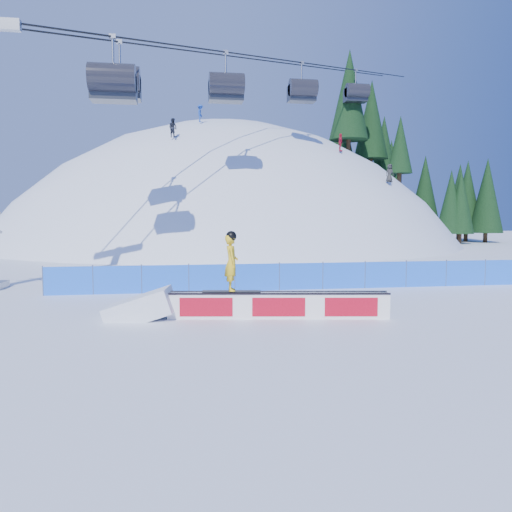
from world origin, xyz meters
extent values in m
plane|color=white|center=(0.00, 0.00, 0.00)|extent=(160.00, 160.00, 0.00)
sphere|color=white|center=(0.00, 42.00, -18.00)|extent=(64.00, 64.00, 64.00)
cylinder|color=#372416|center=(12.69, 36.06, 11.37)|extent=(0.50, 0.50, 1.40)
cone|color=black|center=(12.69, 36.06, 16.67)|extent=(4.14, 4.14, 9.41)
cylinder|color=#372416|center=(17.17, 39.78, 9.51)|extent=(0.50, 0.50, 1.40)
cone|color=black|center=(17.17, 39.78, 13.30)|extent=(2.80, 2.80, 6.37)
cylinder|color=#372416|center=(17.86, 40.19, 9.09)|extent=(0.50, 0.50, 1.40)
cone|color=black|center=(17.86, 40.19, 12.73)|extent=(2.67, 2.67, 6.07)
cylinder|color=#372416|center=(18.03, 40.33, 8.98)|extent=(0.50, 0.50, 1.40)
cone|color=black|center=(18.03, 40.33, 14.16)|extent=(4.03, 4.03, 9.16)
cylinder|color=#372416|center=(20.43, 42.29, 7.23)|extent=(0.50, 0.50, 1.40)
cone|color=black|center=(20.43, 42.29, 12.46)|extent=(4.08, 4.08, 9.27)
cylinder|color=#372416|center=(22.55, 43.12, 5.28)|extent=(0.50, 0.50, 1.40)
cone|color=black|center=(22.55, 43.12, 9.67)|extent=(3.34, 3.34, 7.58)
cylinder|color=#372416|center=(23.62, 39.70, 4.07)|extent=(0.50, 0.50, 1.40)
cone|color=black|center=(23.62, 39.70, 8.42)|extent=(3.30, 3.30, 7.49)
cylinder|color=#372416|center=(24.58, 37.21, 2.52)|extent=(0.50, 0.50, 1.40)
cone|color=black|center=(24.58, 37.21, 6.37)|extent=(2.86, 2.86, 6.49)
cylinder|color=#372416|center=(27.98, 44.43, 0.60)|extent=(0.50, 0.50, 1.40)
cone|color=black|center=(27.98, 44.43, 5.40)|extent=(3.70, 3.70, 8.40)
cylinder|color=#372416|center=(29.76, 41.18, 0.60)|extent=(0.50, 0.50, 1.40)
cone|color=black|center=(29.76, 41.18, 5.44)|extent=(3.73, 3.73, 8.47)
cylinder|color=#372416|center=(30.72, 37.43, 0.60)|extent=(0.50, 0.50, 1.40)
cone|color=black|center=(30.72, 37.43, 4.57)|extent=(2.97, 2.97, 6.74)
cylinder|color=#372416|center=(32.50, 36.74, 0.60)|extent=(0.50, 0.50, 1.40)
cone|color=black|center=(32.50, 36.74, 5.81)|extent=(4.06, 4.06, 9.22)
cube|color=blue|center=(0.00, 4.50, 0.60)|extent=(22.00, 0.03, 1.20)
cylinder|color=#435179|center=(-11.00, 4.50, 0.65)|extent=(0.05, 0.05, 1.30)
cylinder|color=#435179|center=(-9.00, 4.50, 0.65)|extent=(0.05, 0.05, 1.30)
cylinder|color=#435179|center=(-7.00, 4.50, 0.65)|extent=(0.05, 0.05, 1.30)
cylinder|color=#435179|center=(-5.00, 4.50, 0.65)|extent=(0.05, 0.05, 1.30)
cylinder|color=#435179|center=(-3.00, 4.50, 0.65)|extent=(0.05, 0.05, 1.30)
cylinder|color=#435179|center=(-1.00, 4.50, 0.65)|extent=(0.05, 0.05, 1.30)
cylinder|color=#435179|center=(1.00, 4.50, 0.65)|extent=(0.05, 0.05, 1.30)
cylinder|color=#435179|center=(3.00, 4.50, 0.65)|extent=(0.05, 0.05, 1.30)
cylinder|color=#435179|center=(5.00, 4.50, 0.65)|extent=(0.05, 0.05, 1.30)
cylinder|color=#435179|center=(7.00, 4.50, 0.65)|extent=(0.05, 0.05, 1.30)
cylinder|color=#435179|center=(9.00, 4.50, 0.65)|extent=(0.05, 0.05, 1.30)
cylinder|color=#24242B|center=(-8.75, 10.55, 10.52)|extent=(2.40, 1.50, 1.50)
cylinder|color=#24242B|center=(-2.00, 17.93, 12.36)|extent=(2.40, 1.50, 1.50)
cylinder|color=#24242B|center=(5.50, 26.13, 14.40)|extent=(2.40, 1.50, 1.50)
cylinder|color=#24242B|center=(13.75, 35.15, 16.64)|extent=(2.40, 1.50, 1.50)
cube|color=white|center=(-2.25, -1.42, 0.40)|extent=(7.14, 1.53, 0.81)
cube|color=gray|center=(-2.25, -1.42, 0.82)|extent=(7.07, 1.54, 0.04)
cube|color=black|center=(-2.29, -1.66, 0.83)|extent=(7.08, 1.11, 0.05)
cube|color=black|center=(-2.21, -1.19, 0.83)|extent=(7.08, 1.11, 0.05)
cube|color=red|center=(-2.28, -1.65, 0.40)|extent=(6.72, 1.05, 0.60)
cube|color=red|center=(-2.21, -1.19, 0.40)|extent=(6.72, 1.05, 0.60)
cube|color=black|center=(-3.75, -1.19, 0.88)|extent=(1.92, 0.63, 0.04)
imported|color=yellow|center=(-3.75, -1.19, 1.81)|extent=(0.45, 0.67, 1.83)
sphere|color=black|center=(-3.75, -1.19, 2.66)|extent=(0.34, 0.34, 0.34)
imported|color=black|center=(-5.76, 27.92, 10.98)|extent=(1.01, 1.00, 1.65)
imported|color=#BA1A34|center=(9.72, 28.47, 10.14)|extent=(0.53, 1.01, 1.65)
imported|color=#1D46AE|center=(-3.13, 32.47, 13.21)|extent=(0.82, 1.17, 1.65)
imported|color=#292929|center=(13.78, 26.48, 7.18)|extent=(0.89, 0.67, 1.65)
camera|label=1|loc=(-5.45, -17.11, 3.34)|focal=35.00mm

